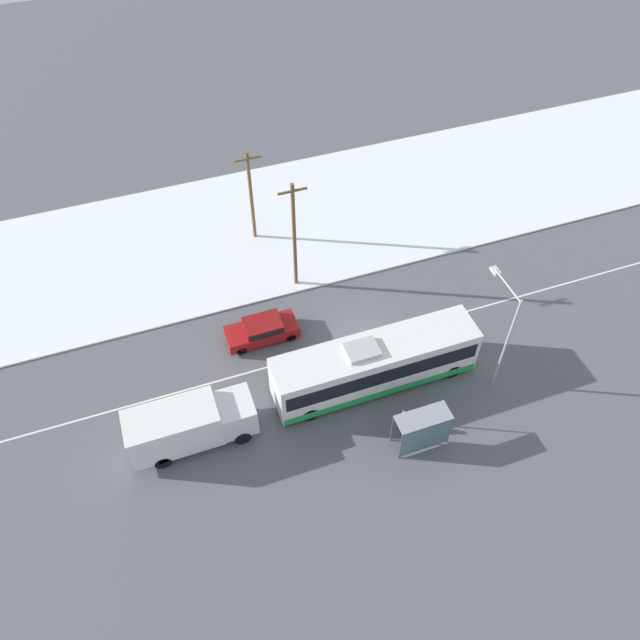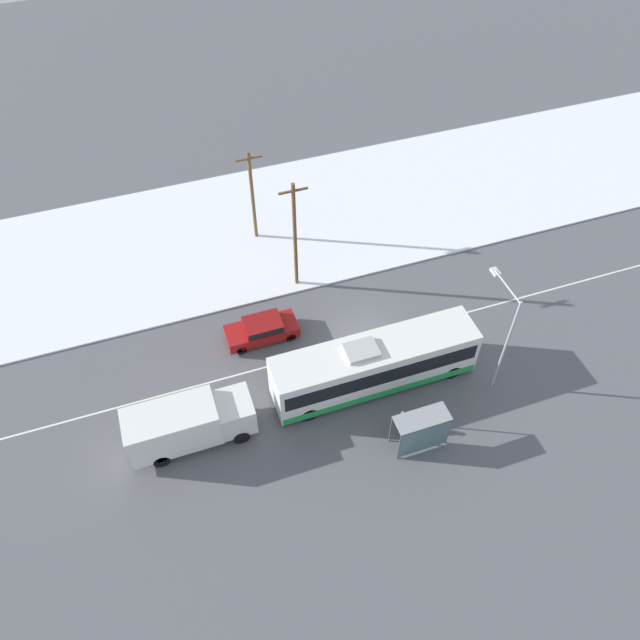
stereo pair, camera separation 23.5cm
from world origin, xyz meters
name	(u,v)px [view 2 (the right image)]	position (x,y,z in m)	size (l,w,h in m)	color
ground_plane	(365,340)	(0.00, 0.00, 0.00)	(120.00, 120.00, 0.00)	#56565B
snow_lot	(303,218)	(0.00, 12.30, 0.06)	(80.00, 14.09, 0.12)	white
lane_marking_center	(365,340)	(0.00, 0.00, 0.00)	(60.00, 0.12, 0.00)	silver
city_bus	(374,365)	(-0.79, -3.11, 1.71)	(11.77, 2.57, 3.50)	white
box_truck	(187,423)	(-11.51, -3.39, 1.60)	(6.69, 2.30, 2.87)	silver
sedan_car	(262,329)	(-5.90, 2.30, 0.78)	(4.40, 1.80, 1.42)	maroon
pedestrian_at_stop	(402,419)	(-0.50, -6.47, 0.98)	(0.58, 0.26, 1.60)	#23232D
bus_shelter	(423,430)	(0.00, -7.83, 1.68)	(2.92, 1.20, 2.40)	gray
streetlamp	(504,327)	(5.69, -4.97, 4.55)	(0.36, 2.85, 7.12)	#9EA3A8
utility_pole_roadside	(295,235)	(-2.50, 6.05, 4.24)	(1.80, 0.24, 8.11)	brown
utility_pole_snowlot	(252,195)	(-3.81, 11.49, 3.73)	(1.80, 0.24, 7.10)	brown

